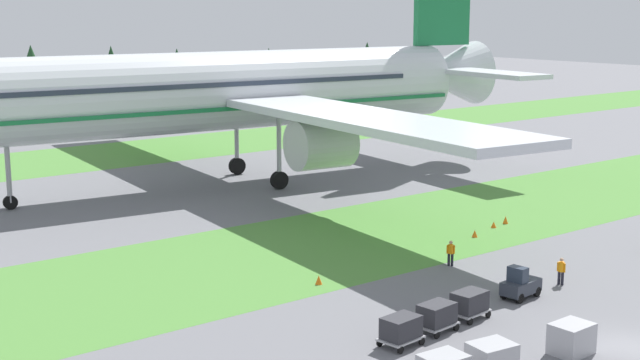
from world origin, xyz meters
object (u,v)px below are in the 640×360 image
at_px(baggage_tug, 520,285).
at_px(taxiway_marker_3, 319,280).
at_px(ground_crew_loader, 451,252).
at_px(ground_crew_marshaller, 561,270).
at_px(cargo_dolly_second, 437,315).
at_px(taxiway_marker_2, 475,234).
at_px(taxiway_marker_0, 494,225).
at_px(cargo_dolly_lead, 469,302).
at_px(taxiway_marker_1, 506,220).
at_px(cargo_dolly_third, 401,329).
at_px(uld_container_2, 571,339).
at_px(airliner, 231,90).

distance_m(baggage_tug, taxiway_marker_3, 12.24).
bearing_deg(ground_crew_loader, ground_crew_marshaller, 156.58).
distance_m(cargo_dolly_second, taxiway_marker_2, 20.44).
height_order(taxiway_marker_0, taxiway_marker_3, taxiway_marker_3).
xyz_separation_m(ground_crew_marshaller, taxiway_marker_3, (-11.77, 9.35, -0.66)).
distance_m(cargo_dolly_lead, cargo_dolly_second, 2.90).
xyz_separation_m(taxiway_marker_1, taxiway_marker_3, (-21.40, -3.20, -0.02)).
relative_size(baggage_tug, cargo_dolly_lead, 1.16).
distance_m(cargo_dolly_third, taxiway_marker_2, 22.99).
xyz_separation_m(cargo_dolly_third, taxiway_marker_2, (19.30, 12.47, -0.64)).
height_order(cargo_dolly_lead, taxiway_marker_1, cargo_dolly_lead).
relative_size(ground_crew_marshaller, ground_crew_loader, 1.00).
distance_m(ground_crew_loader, taxiway_marker_1, 13.21).
distance_m(baggage_tug, taxiway_marker_2, 14.17).
distance_m(cargo_dolly_third, uld_container_2, 8.45).
height_order(airliner, baggage_tug, airliner).
height_order(cargo_dolly_second, taxiway_marker_0, cargo_dolly_second).
height_order(cargo_dolly_second, taxiway_marker_3, cargo_dolly_second).
bearing_deg(taxiway_marker_3, cargo_dolly_third, -105.73).
relative_size(cargo_dolly_lead, taxiway_marker_1, 3.75).
bearing_deg(cargo_dolly_second, taxiway_marker_3, 173.14).
bearing_deg(cargo_dolly_lead, taxiway_marker_3, -170.73).
height_order(cargo_dolly_second, cargo_dolly_third, same).
xyz_separation_m(baggage_tug, taxiway_marker_3, (-7.77, 9.44, -0.53)).
relative_size(taxiway_marker_0, taxiway_marker_2, 0.87).
relative_size(cargo_dolly_third, ground_crew_marshaller, 1.35).
relative_size(ground_crew_loader, taxiway_marker_0, 3.61).
bearing_deg(airliner, cargo_dolly_lead, 172.03).
bearing_deg(baggage_tug, ground_crew_loader, 161.04).
relative_size(ground_crew_marshaller, taxiway_marker_0, 3.61).
bearing_deg(taxiway_marker_3, uld_container_2, -79.85).
bearing_deg(baggage_tug, cargo_dolly_lead, -90.00).
distance_m(cargo_dolly_lead, taxiway_marker_0, 21.27).
relative_size(cargo_dolly_lead, uld_container_2, 1.18).
relative_size(cargo_dolly_second, taxiway_marker_2, 4.25).
bearing_deg(taxiway_marker_2, cargo_dolly_third, -147.13).
bearing_deg(uld_container_2, taxiway_marker_3, 100.15).
bearing_deg(ground_crew_marshaller, taxiway_marker_0, -45.99).
bearing_deg(ground_crew_marshaller, taxiway_marker_3, 38.29).
bearing_deg(taxiway_marker_1, taxiway_marker_2, -165.14).
relative_size(airliner, uld_container_2, 37.76).
height_order(ground_crew_loader, taxiway_marker_2, ground_crew_loader).
distance_m(baggage_tug, cargo_dolly_third, 10.83).
xyz_separation_m(cargo_dolly_third, taxiway_marker_3, (2.99, 10.62, -0.63)).
relative_size(cargo_dolly_lead, ground_crew_marshaller, 1.35).
xyz_separation_m(uld_container_2, taxiway_marker_0, (16.69, 19.52, -0.54)).
height_order(uld_container_2, taxiway_marker_1, uld_container_2).
bearing_deg(baggage_tug, uld_container_2, -40.08).
distance_m(baggage_tug, ground_crew_loader, 7.36).
relative_size(uld_container_2, taxiway_marker_3, 3.46).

